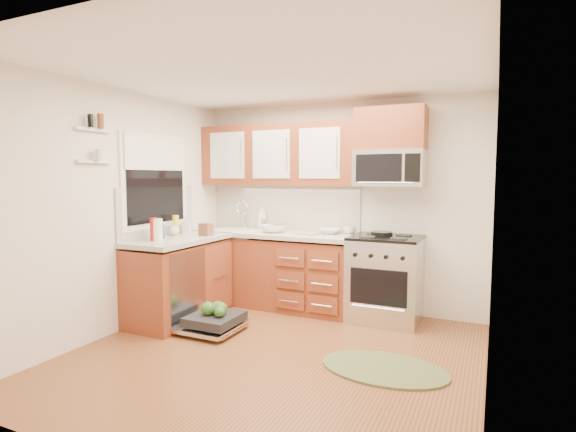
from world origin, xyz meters
The scene contains 38 objects.
floor centered at (0.00, 0.00, 0.00)m, with size 3.50×3.50×0.00m, color brown.
ceiling centered at (0.00, 0.00, 2.50)m, with size 3.50×3.50×0.00m, color white.
wall_back centered at (0.00, 1.75, 1.25)m, with size 3.50×0.04×2.50m, color silver.
wall_front centered at (0.00, -1.75, 1.25)m, with size 3.50×0.04×2.50m, color silver.
wall_left centered at (-1.75, 0.00, 1.25)m, with size 0.04×3.50×2.50m, color silver.
wall_right centered at (1.75, 0.00, 1.25)m, with size 0.04×3.50×2.50m, color silver.
base_cabinet_back centered at (-0.73, 1.45, 0.42)m, with size 2.05×0.60×0.85m, color brown.
base_cabinet_left centered at (-1.45, 0.52, 0.42)m, with size 0.60×1.25×0.85m, color brown.
countertop_back centered at (-0.72, 1.44, 0.90)m, with size 2.07×0.64×0.05m, color #BAB7AA.
countertop_left centered at (-1.44, 0.53, 0.90)m, with size 0.64×1.27×0.05m, color #BAB7AA.
backsplash_back centered at (-0.73, 1.74, 1.21)m, with size 2.05×0.02×0.57m, color beige.
backsplash_left centered at (-1.74, 0.52, 1.21)m, with size 0.02×1.25×0.57m, color beige.
upper_cabinets centered at (-0.73, 1.57, 1.88)m, with size 2.05×0.35×0.75m, color brown, non-canonical shape.
cabinet_over_mw centered at (0.68, 1.57, 2.13)m, with size 0.76×0.35×0.47m, color brown.
range centered at (0.68, 1.43, 0.47)m, with size 0.76×0.64×0.95m, color silver, non-canonical shape.
microwave centered at (0.68, 1.55, 1.70)m, with size 0.76×0.38×0.40m, color silver, non-canonical shape.
sink centered at (-1.25, 1.42, 0.80)m, with size 0.62×0.50×0.26m, color white, non-canonical shape.
dishwasher centered at (-0.86, 0.30, 0.10)m, with size 0.70×0.60×0.20m, color silver, non-canonical shape.
window centered at (-1.74, 0.50, 1.55)m, with size 0.03×1.05×1.05m, color white, non-canonical shape.
window_blind centered at (-1.71, 0.50, 1.88)m, with size 0.02×0.96×0.40m, color white.
shelf_upper centered at (-1.72, -0.35, 2.05)m, with size 0.04×0.40×0.03m, color white.
shelf_lower centered at (-1.72, -0.35, 1.75)m, with size 0.04×0.40×0.03m, color white.
rug centered at (0.97, 0.14, 0.01)m, with size 1.06×0.69×0.02m, color #596037, non-canonical shape.
skillet centered at (0.62, 1.47, 0.97)m, with size 0.24×0.24×0.04m, color black.
stock_pot centered at (-0.67, 1.48, 0.98)m, with size 0.18×0.18×0.11m, color silver.
cutting_board centered at (-0.26, 1.39, 0.93)m, with size 0.27×0.17×0.02m, color tan.
canister centered at (-0.96, 1.65, 1.00)m, with size 0.09×0.09×0.14m, color silver.
paper_towel_roll centered at (-1.50, 0.24, 1.04)m, with size 0.11×0.11×0.24m, color white.
mustard_bottle centered at (-1.62, 0.69, 1.04)m, with size 0.07×0.07×0.23m, color yellow.
red_bottle centered at (-1.53, 0.21, 1.05)m, with size 0.07×0.07×0.25m, color red.
wooden_box centered at (-1.27, 0.80, 1.00)m, with size 0.14×0.10×0.14m, color brown.
blue_carton centered at (-1.56, 0.33, 1.01)m, with size 0.10×0.06×0.16m, color #225EA3.
bowl_a centered at (-0.03, 1.56, 0.96)m, with size 0.25×0.25×0.06m, color #999999.
bowl_b centered at (-0.69, 1.40, 0.97)m, with size 0.30×0.30×0.09m, color #999999.
cup centered at (0.19, 1.65, 0.97)m, with size 0.12×0.12×0.10m, color #999999.
soap_bottle_a centered at (-1.00, 1.67, 1.08)m, with size 0.12×0.12×0.32m, color #999999.
soap_bottle_b centered at (-1.62, 0.89, 1.03)m, with size 0.09×0.10×0.21m, color #999999.
soap_bottle_c centered at (-1.62, 0.67, 1.00)m, with size 0.12×0.12×0.15m, color #999999.
Camera 1 is at (1.77, -3.48, 1.60)m, focal length 28.00 mm.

